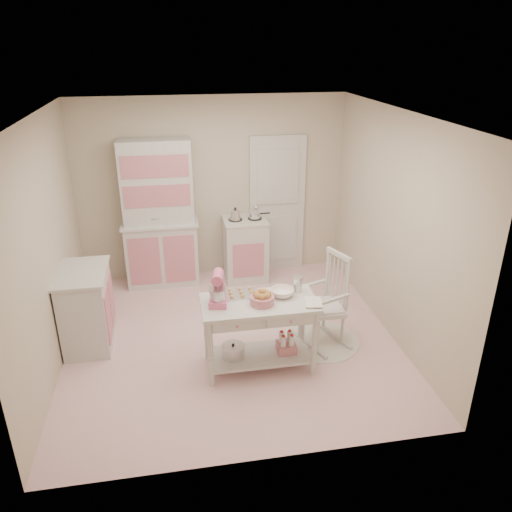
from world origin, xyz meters
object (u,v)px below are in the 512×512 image
Objects in this scene: hutch at (159,215)px; bread_basket at (262,300)px; stand_mixer at (218,289)px; base_cabinet at (87,308)px; work_table at (259,335)px; stove at (245,249)px; rocking_chair at (322,300)px.

bread_basket is at bearing -66.16° from hutch.
hutch is 2.31m from stand_mixer.
work_table is (1.86, -0.80, -0.06)m from base_cabinet.
stand_mixer is 0.46m from bread_basket.
stand_mixer is (-0.62, -2.19, 0.51)m from stove.
stand_mixer is at bearing 170.96° from bread_basket.
hutch is 1.78m from base_cabinet.
rocking_chair reaches higher than base_cabinet.
hutch is 2.26× the size of base_cabinet.
base_cabinet is at bearing -145.73° from stove.
rocking_chair reaches higher than stove.
bread_basket is (0.02, -0.05, 0.45)m from work_table.
hutch reaches higher than rocking_chair.
stove is at bearing 34.27° from base_cabinet.
stove is 1.95m from rocking_chair.
base_cabinet is 3.68× the size of bread_basket.
stand_mixer is at bearing -105.86° from stove.
rocking_chair is (0.60, -1.85, 0.09)m from stove.
work_table is 0.71m from stand_mixer.
rocking_chair is at bearing -9.65° from base_cabinet.
rocking_chair reaches higher than bread_basket.
base_cabinet is at bearing 149.29° from rocking_chair.
rocking_chair is at bearing 25.65° from stand_mixer.
hutch is at bearing 59.43° from base_cabinet.
base_cabinet is 1.71m from stand_mixer.
hutch is 2.26× the size of stove.
hutch is 2.53m from bread_basket.
stove is at bearing 85.41° from bread_basket.
stand_mixer is (-0.42, 0.02, 0.57)m from work_table.
hutch is at bearing 114.90° from stand_mixer.
stove reaches higher than work_table.
stove is 2.30m from bread_basket.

